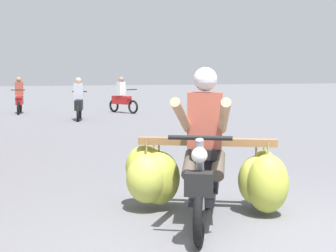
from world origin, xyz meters
TOP-DOWN VIEW (x-y plane):
  - motorbike_main_loaded at (0.01, 1.30)m, footprint 1.83×1.95m
  - motorbike_distant_ahead_left at (2.93, 14.82)m, footprint 0.86×1.48m
  - motorbike_distant_ahead_right at (0.80, 12.43)m, footprint 0.61×1.59m
  - motorbike_distant_far_ahead at (-0.82, 16.00)m, footprint 0.52×1.62m

SIDE VIEW (x-z plane):
  - motorbike_main_loaded at x=0.01m, z-range -0.32..1.26m
  - motorbike_distant_ahead_left at x=2.93m, z-range -0.13..1.27m
  - motorbike_distant_ahead_right at x=0.80m, z-range -0.13..1.27m
  - motorbike_distant_far_ahead at x=-0.82m, z-range -0.13..1.27m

